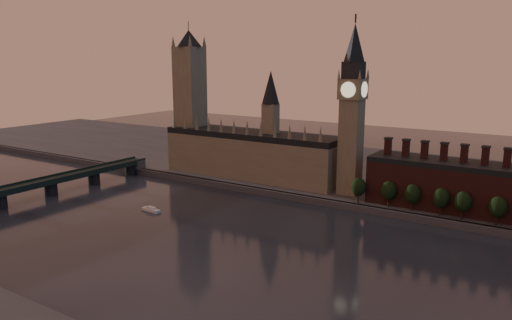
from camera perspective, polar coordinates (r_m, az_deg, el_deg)
The scene contains 14 objects.
ground at distance 227.96m, azimuth -2.72°, elevation -10.63°, with size 900.00×900.00×0.00m, color black.
north_bank at distance 379.88m, azimuth 13.09°, elevation -1.51°, with size 900.00×182.00×4.00m.
palace_of_westminster at distance 348.29m, azimuth -0.39°, elevation 0.92°, with size 130.00×30.30×74.00m.
victoria_tower at distance 376.66m, azimuth -7.54°, elevation 7.38°, with size 24.00×24.00×108.00m.
big_ben at distance 304.64m, azimuth 10.93°, elevation 5.86°, with size 15.00×15.00×107.00m.
chimney_block at distance 292.68m, azimuth 23.44°, elevation -2.89°, with size 110.00×25.00×37.00m.
embankment_tree_0 at distance 292.54m, azimuth 11.65°, elevation -3.04°, with size 8.60×8.60×14.88m.
embankment_tree_1 at distance 288.69m, azimuth 14.94°, elevation -3.39°, with size 8.60×8.60×14.88m.
embankment_tree_2 at distance 285.04m, azimuth 17.46°, elevation -3.73°, with size 8.60×8.60×14.88m.
embankment_tree_3 at distance 281.56m, azimuth 20.40°, elevation -4.11°, with size 8.60×8.60×14.88m.
embankment_tree_4 at distance 279.02m, azimuth 22.56°, elevation -4.42°, with size 8.60×8.60×14.88m.
embankment_tree_5 at distance 276.29m, azimuth 25.91°, elevation -4.86°, with size 8.60×8.60×14.88m.
westminster_bridge at distance 334.77m, azimuth -25.19°, elevation -3.13°, with size 14.00×200.00×11.55m.
river_boat at distance 293.20m, azimuth -11.90°, elevation -5.55°, with size 13.13×4.95×2.57m.
Camera 1 is at (123.29, -171.26, 86.23)m, focal length 35.00 mm.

